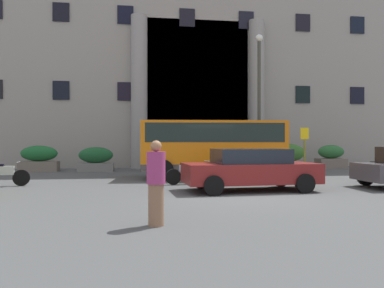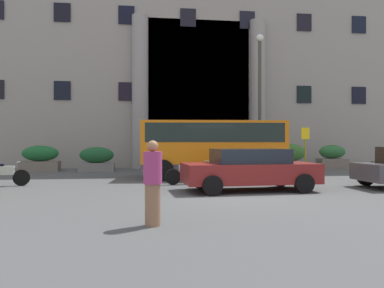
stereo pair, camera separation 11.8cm
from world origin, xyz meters
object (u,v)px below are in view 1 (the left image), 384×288
(parked_sedan_second, at_px, (250,169))
(pedestrian_man_crossing, at_px, (156,183))
(hedge_planter_far_east, at_px, (96,160))
(lamppost_plaza_centre, at_px, (259,92))
(motorcycle_near_kerb, at_px, (191,172))
(motorcycle_far_end, at_px, (0,174))
(scooter_by_planter, at_px, (380,170))
(orange_minibus, at_px, (213,144))
(bus_stop_sign, at_px, (304,145))
(hedge_planter_entrance_right, at_px, (159,159))
(hedge_planter_far_west, at_px, (331,157))
(hedge_planter_east, at_px, (39,159))
(hedge_planter_west, at_px, (288,157))

(parked_sedan_second, relative_size, pedestrian_man_crossing, 2.73)
(hedge_planter_far_east, height_order, lamppost_plaza_centre, lamppost_plaza_centre)
(motorcycle_near_kerb, xyz_separation_m, motorcycle_far_end, (-7.01, 0.14, -0.00))
(hedge_planter_far_east, relative_size, scooter_by_planter, 0.97)
(orange_minibus, bearing_deg, bus_stop_sign, 25.09)
(bus_stop_sign, height_order, lamppost_plaza_centre, lamppost_plaza_centre)
(hedge_planter_far_east, height_order, parked_sedan_second, parked_sedan_second)
(scooter_by_planter, bearing_deg, bus_stop_sign, 104.94)
(hedge_planter_entrance_right, bearing_deg, hedge_planter_far_west, 2.89)
(hedge_planter_east, height_order, pedestrian_man_crossing, pedestrian_man_crossing)
(parked_sedan_second, relative_size, motorcycle_far_end, 2.28)
(hedge_planter_far_west, bearing_deg, orange_minibus, -147.76)
(bus_stop_sign, distance_m, hedge_planter_far_west, 4.77)
(hedge_planter_far_east, height_order, hedge_planter_far_west, hedge_planter_far_west)
(orange_minibus, distance_m, parked_sedan_second, 4.57)
(hedge_planter_east, height_order, hedge_planter_west, hedge_planter_west)
(bus_stop_sign, xyz_separation_m, motorcycle_near_kerb, (-6.50, -4.21, -1.02))
(orange_minibus, height_order, scooter_by_planter, orange_minibus)
(hedge_planter_entrance_right, xyz_separation_m, pedestrian_man_crossing, (-0.71, -14.17, 0.15))
(scooter_by_planter, distance_m, lamppost_plaza_centre, 7.47)
(bus_stop_sign, bearing_deg, lamppost_plaza_centre, 148.81)
(hedge_planter_entrance_right, height_order, parked_sedan_second, same)
(pedestrian_man_crossing, bearing_deg, parked_sedan_second, -9.10)
(motorcycle_near_kerb, bearing_deg, bus_stop_sign, 21.48)
(orange_minibus, relative_size, hedge_planter_west, 2.93)
(parked_sedan_second, distance_m, lamppost_plaza_centre, 8.92)
(motorcycle_far_end, bearing_deg, scooter_by_planter, -6.68)
(hedge_planter_far_east, bearing_deg, hedge_planter_entrance_right, -0.25)
(bus_stop_sign, xyz_separation_m, scooter_by_planter, (1.46, -4.08, -1.02))
(hedge_planter_far_east, xyz_separation_m, motorcycle_far_end, (-2.59, -6.94, -0.20))
(hedge_planter_west, bearing_deg, hedge_planter_far_east, 178.86)
(hedge_planter_far_east, bearing_deg, lamppost_plaza_centre, -10.47)
(bus_stop_sign, distance_m, hedge_planter_east, 14.40)
(hedge_planter_entrance_right, distance_m, hedge_planter_far_east, 3.53)
(pedestrian_man_crossing, bearing_deg, motorcycle_near_kerb, 12.31)
(hedge_planter_far_west, bearing_deg, bus_stop_sign, -133.85)
(hedge_planter_entrance_right, height_order, scooter_by_planter, hedge_planter_entrance_right)
(scooter_by_planter, height_order, motorcycle_far_end, same)
(orange_minibus, distance_m, motorcycle_near_kerb, 2.82)
(motorcycle_near_kerb, bearing_deg, hedge_planter_west, 34.43)
(hedge_planter_entrance_right, xyz_separation_m, hedge_planter_east, (-6.64, 0.33, 0.02))
(hedge_planter_west, xyz_separation_m, motorcycle_near_kerb, (-6.65, -6.87, -0.29))
(scooter_by_planter, bearing_deg, pedestrian_man_crossing, -147.69)
(motorcycle_near_kerb, bearing_deg, parked_sedan_second, -63.89)
(hedge_planter_east, distance_m, motorcycle_near_kerb, 10.55)
(orange_minibus, height_order, motorcycle_far_end, orange_minibus)
(hedge_planter_far_west, height_order, motorcycle_near_kerb, hedge_planter_far_west)
(hedge_planter_east, xyz_separation_m, motorcycle_far_end, (0.51, -7.25, -0.24))
(scooter_by_planter, bearing_deg, hedge_planter_west, 96.19)
(scooter_by_planter, distance_m, motorcycle_far_end, 14.97)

